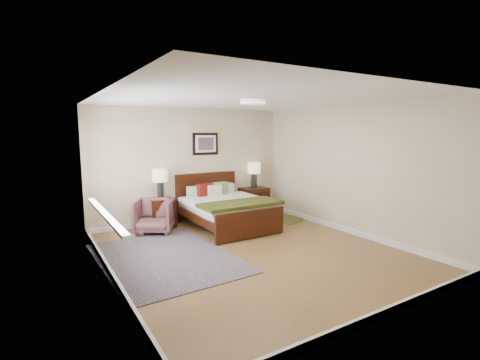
# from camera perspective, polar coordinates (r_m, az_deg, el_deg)

# --- Properties ---
(floor) EXTENTS (5.00, 5.00, 0.00)m
(floor) POSITION_cam_1_polar(r_m,az_deg,el_deg) (5.94, 2.01, -11.64)
(floor) COLOR brown
(floor) RESTS_ON ground
(back_wall) EXTENTS (4.50, 0.04, 2.50)m
(back_wall) POSITION_cam_1_polar(r_m,az_deg,el_deg) (7.84, -8.04, 2.43)
(back_wall) COLOR beige
(back_wall) RESTS_ON ground
(front_wall) EXTENTS (4.50, 0.04, 2.50)m
(front_wall) POSITION_cam_1_polar(r_m,az_deg,el_deg) (3.84, 23.08, -3.76)
(front_wall) COLOR beige
(front_wall) RESTS_ON ground
(left_wall) EXTENTS (0.04, 5.00, 2.50)m
(left_wall) POSITION_cam_1_polar(r_m,az_deg,el_deg) (4.80, -20.96, -1.43)
(left_wall) COLOR beige
(left_wall) RESTS_ON ground
(right_wall) EXTENTS (0.04, 5.00, 2.50)m
(right_wall) POSITION_cam_1_polar(r_m,az_deg,el_deg) (7.13, 17.36, 1.61)
(right_wall) COLOR beige
(right_wall) RESTS_ON ground
(ceiling) EXTENTS (4.50, 5.00, 0.02)m
(ceiling) POSITION_cam_1_polar(r_m,az_deg,el_deg) (5.62, 2.13, 13.14)
(ceiling) COLOR white
(ceiling) RESTS_ON back_wall
(window) EXTENTS (0.11, 2.72, 1.32)m
(window) POSITION_cam_1_polar(r_m,az_deg,el_deg) (5.48, -21.81, 0.95)
(window) COLOR silver
(window) RESTS_ON left_wall
(door) EXTENTS (0.06, 1.00, 2.18)m
(door) POSITION_cam_1_polar(r_m,az_deg,el_deg) (3.18, -14.61, -9.05)
(door) COLOR silver
(door) RESTS_ON ground
(ceil_fixture) EXTENTS (0.44, 0.44, 0.08)m
(ceil_fixture) POSITION_cam_1_polar(r_m,az_deg,el_deg) (5.62, 2.13, 12.78)
(ceil_fixture) COLOR white
(ceil_fixture) RESTS_ON ceiling
(bed) EXTENTS (1.61, 1.93, 1.04)m
(bed) POSITION_cam_1_polar(r_m,az_deg,el_deg) (7.26, -2.40, -4.06)
(bed) COLOR #351808
(bed) RESTS_ON ground
(wall_art) EXTENTS (0.62, 0.05, 0.50)m
(wall_art) POSITION_cam_1_polar(r_m,az_deg,el_deg) (7.93, -5.68, 5.93)
(wall_art) COLOR black
(wall_art) RESTS_ON back_wall
(nightstand_left) EXTENTS (0.51, 0.46, 0.61)m
(nightstand_left) POSITION_cam_1_polar(r_m,az_deg,el_deg) (7.44, -12.79, -3.91)
(nightstand_left) COLOR #351808
(nightstand_left) RESTS_ON ground
(nightstand_right) EXTENTS (0.65, 0.48, 0.64)m
(nightstand_right) POSITION_cam_1_polar(r_m,az_deg,el_deg) (8.49, 2.36, -3.00)
(nightstand_right) COLOR #351808
(nightstand_right) RESTS_ON ground
(lamp_left) EXTENTS (0.31, 0.31, 0.61)m
(lamp_left) POSITION_cam_1_polar(r_m,az_deg,el_deg) (7.37, -12.97, 0.27)
(lamp_left) COLOR black
(lamp_left) RESTS_ON nightstand_left
(lamp_right) EXTENTS (0.31, 0.31, 0.61)m
(lamp_right) POSITION_cam_1_polar(r_m,az_deg,el_deg) (8.40, 2.34, 1.57)
(lamp_right) COLOR black
(lamp_right) RESTS_ON nightstand_right
(armchair) EXTENTS (0.98, 0.99, 0.66)m
(armchair) POSITION_cam_1_polar(r_m,az_deg,el_deg) (7.13, -13.90, -5.75)
(armchair) COLOR brown
(armchair) RESTS_ON ground
(rug_persian) EXTENTS (1.99, 2.74, 0.01)m
(rug_persian) POSITION_cam_1_polar(r_m,az_deg,el_deg) (5.77, -12.20, -12.34)
(rug_persian) COLOR #0D0F45
(rug_persian) RESTS_ON ground
(rug_navy) EXTENTS (1.06, 1.29, 0.01)m
(rug_navy) POSITION_cam_1_polar(r_m,az_deg,el_deg) (8.20, 6.37, -6.13)
(rug_navy) COLOR black
(rug_navy) RESTS_ON ground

